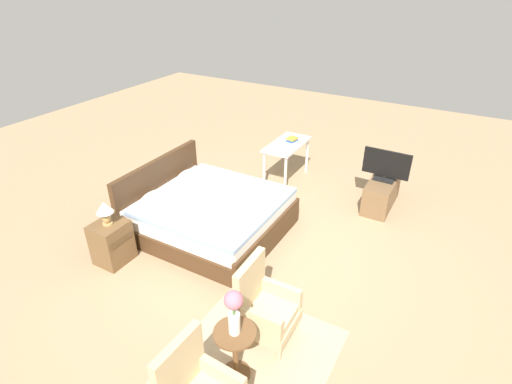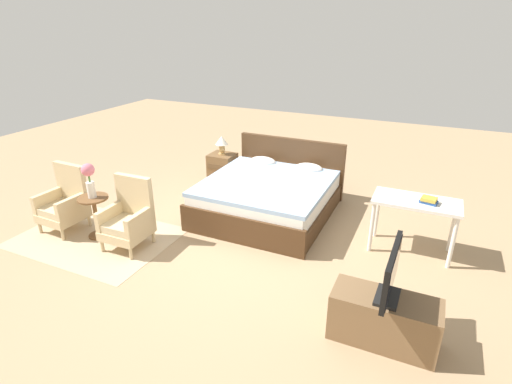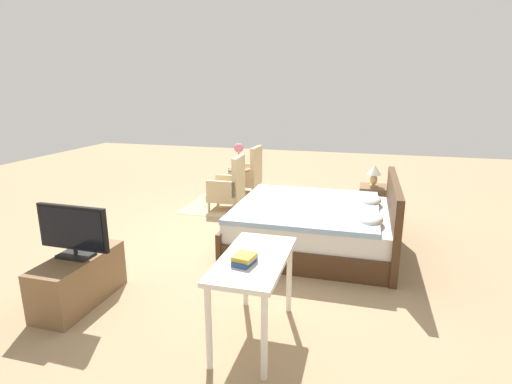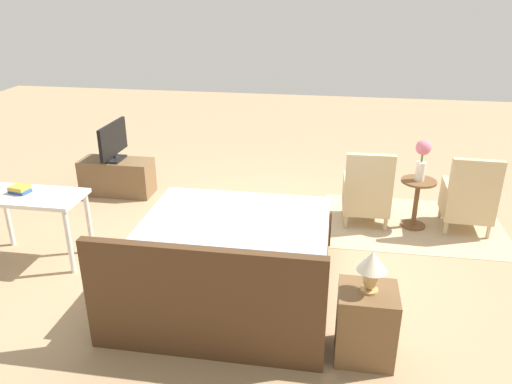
# 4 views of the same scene
# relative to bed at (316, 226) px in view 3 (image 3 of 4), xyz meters

# --- Properties ---
(ground_plane) EXTENTS (16.00, 16.00, 0.00)m
(ground_plane) POSITION_rel_bed_xyz_m (-0.04, -0.91, -0.30)
(ground_plane) COLOR #A38460
(floor_rug) EXTENTS (2.10, 1.50, 0.01)m
(floor_rug) POSITION_rel_bed_xyz_m (-1.88, -1.71, -0.29)
(floor_rug) COLOR tan
(floor_rug) RESTS_ON ground_plane
(bed) EXTENTS (1.83, 2.02, 0.96)m
(bed) POSITION_rel_bed_xyz_m (0.00, 0.00, 0.00)
(bed) COLOR #472D19
(bed) RESTS_ON ground_plane
(armchair_by_window_left) EXTENTS (0.56, 0.56, 0.92)m
(armchair_by_window_left) POSITION_rel_bed_xyz_m (-2.45, -1.65, 0.08)
(armchair_by_window_left) COLOR #CCB284
(armchair_by_window_left) RESTS_ON floor_rug
(armchair_by_window_right) EXTENTS (0.55, 0.55, 0.92)m
(armchair_by_window_right) POSITION_rel_bed_xyz_m (-1.31, -1.65, 0.08)
(armchair_by_window_right) COLOR #CCB284
(armchair_by_window_right) RESTS_ON floor_rug
(side_table) EXTENTS (0.40, 0.40, 0.59)m
(side_table) POSITION_rel_bed_xyz_m (-1.88, -1.65, 0.07)
(side_table) COLOR brown
(side_table) RESTS_ON ground_plane
(flower_vase) EXTENTS (0.17, 0.17, 0.48)m
(flower_vase) POSITION_rel_bed_xyz_m (-1.88, -1.65, 0.58)
(flower_vase) COLOR silver
(flower_vase) RESTS_ON side_table
(nightstand) EXTENTS (0.44, 0.41, 0.59)m
(nightstand) POSITION_rel_bed_xyz_m (-1.21, 0.70, -0.00)
(nightstand) COLOR brown
(nightstand) RESTS_ON ground_plane
(table_lamp) EXTENTS (0.22, 0.22, 0.33)m
(table_lamp) POSITION_rel_bed_xyz_m (-1.21, 0.70, 0.51)
(table_lamp) COLOR tan
(table_lamp) RESTS_ON nightstand
(tv_stand) EXTENTS (0.96, 0.40, 0.48)m
(tv_stand) POSITION_rel_bed_xyz_m (1.99, -2.05, -0.06)
(tv_stand) COLOR brown
(tv_stand) RESTS_ON ground_plane
(tv_flatscreen) EXTENTS (0.21, 0.74, 0.51)m
(tv_flatscreen) POSITION_rel_bed_xyz_m (2.00, -2.05, 0.45)
(tv_flatscreen) COLOR black
(tv_flatscreen) RESTS_ON tv_stand
(vanity_desk) EXTENTS (1.04, 0.52, 0.72)m
(vanity_desk) POSITION_rel_bed_xyz_m (2.08, -0.27, 0.32)
(vanity_desk) COLOR silver
(vanity_desk) RESTS_ON ground_plane
(book_stack) EXTENTS (0.22, 0.18, 0.07)m
(book_stack) POSITION_rel_bed_xyz_m (2.21, -0.30, 0.46)
(book_stack) COLOR #284C8E
(book_stack) RESTS_ON vanity_desk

